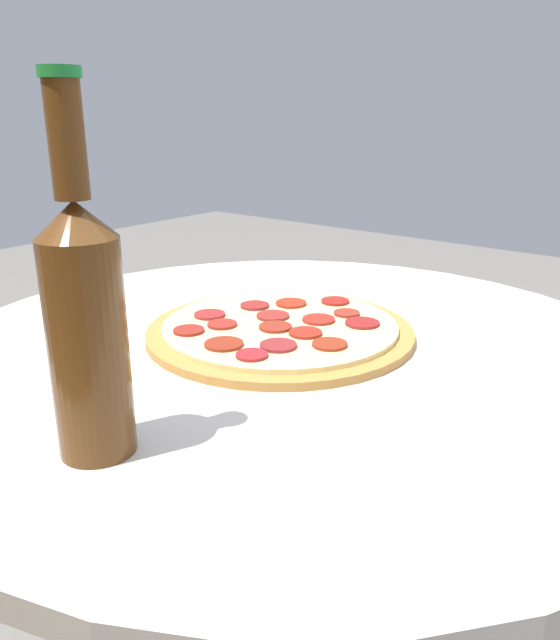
% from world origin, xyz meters
% --- Properties ---
extents(table, '(0.87, 0.87, 0.72)m').
position_xyz_m(table, '(0.00, 0.00, 0.52)').
color(table, silver).
rests_on(table, ground_plane).
extents(pizza, '(0.33, 0.33, 0.02)m').
position_xyz_m(pizza, '(0.03, -0.02, 0.73)').
color(pizza, '#B77F3D').
rests_on(pizza, table).
extents(beer_bottle, '(0.06, 0.06, 0.29)m').
position_xyz_m(beer_bottle, '(-0.02, 0.29, 0.84)').
color(beer_bottle, '#563314').
rests_on(beer_bottle, table).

